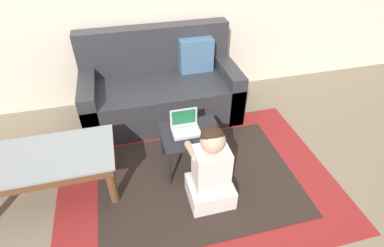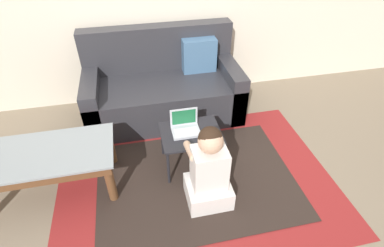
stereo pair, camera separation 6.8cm
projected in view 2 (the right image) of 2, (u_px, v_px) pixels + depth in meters
The scene contains 8 objects.
ground_plane at pixel (201, 182), 2.59m from camera, with size 16.00×16.00×0.00m, color #7F705B.
area_rug at pixel (196, 180), 2.60m from camera, with size 2.33×1.68×0.01m.
couch at pixel (164, 88), 3.25m from camera, with size 1.61×0.81×0.90m.
coffee_table at pixel (45, 159), 2.33m from camera, with size 1.06×0.54×0.41m.
laptop_desk at pixel (191, 137), 2.57m from camera, with size 0.51×0.41×0.37m.
laptop at pixel (185, 128), 2.54m from camera, with size 0.24×0.18×0.19m.
computer_mouse at pixel (209, 131), 2.53m from camera, with size 0.07×0.09×0.04m.
person_seated at pixel (209, 171), 2.26m from camera, with size 0.34×0.42×0.73m.
Camera 2 is at (-0.45, -1.69, 1.99)m, focal length 28.00 mm.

